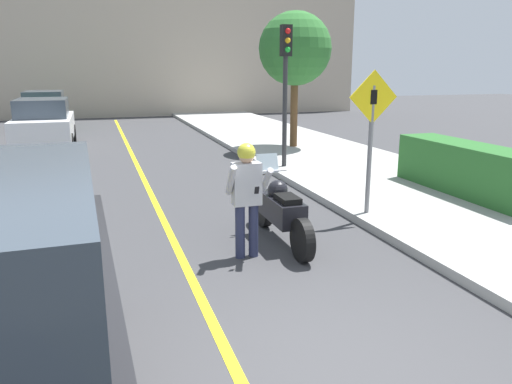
% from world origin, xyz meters
% --- Properties ---
extents(ground_plane, '(80.00, 80.00, 0.00)m').
position_xyz_m(ground_plane, '(0.00, 0.00, 0.00)').
color(ground_plane, '#38383A').
extents(sidewalk_curb, '(4.40, 44.00, 0.14)m').
position_xyz_m(sidewalk_curb, '(4.80, 4.00, 0.07)').
color(sidewalk_curb, '#9E9E99').
rests_on(sidewalk_curb, ground).
extents(road_center_line, '(0.12, 36.00, 0.01)m').
position_xyz_m(road_center_line, '(-0.60, 6.00, 0.00)').
color(road_center_line, yellow).
rests_on(road_center_line, ground).
extents(building_backdrop, '(28.00, 1.20, 7.80)m').
position_xyz_m(building_backdrop, '(0.00, 26.00, 3.90)').
color(building_backdrop, '#B2A38E').
rests_on(building_backdrop, ground).
extents(motorcycle, '(0.62, 2.33, 1.30)m').
position_xyz_m(motorcycle, '(1.01, 3.51, 0.51)').
color(motorcycle, black).
rests_on(motorcycle, ground).
extents(person_biker, '(0.59, 0.46, 1.66)m').
position_xyz_m(person_biker, '(0.32, 3.04, 1.01)').
color(person_biker, '#282D4C').
rests_on(person_biker, ground).
extents(crossing_sign, '(0.91, 0.08, 2.50)m').
position_xyz_m(crossing_sign, '(2.89, 4.10, 1.65)').
color(crossing_sign, slate).
rests_on(crossing_sign, sidewalk_curb).
extents(traffic_light, '(0.26, 0.30, 3.57)m').
position_xyz_m(traffic_light, '(3.04, 8.64, 2.63)').
color(traffic_light, '#2D2D30').
rests_on(traffic_light, sidewalk_curb).
extents(hedge_row, '(0.90, 3.75, 1.01)m').
position_xyz_m(hedge_row, '(5.60, 4.72, 0.65)').
color(hedge_row, '#286028').
rests_on(hedge_row, sidewalk_curb).
extents(street_tree, '(2.32, 2.32, 4.28)m').
position_xyz_m(street_tree, '(4.58, 11.79, 3.25)').
color(street_tree, brown).
rests_on(street_tree, sidewalk_curb).
extents(parked_car_white, '(1.88, 4.20, 1.68)m').
position_xyz_m(parked_car_white, '(-3.29, 14.80, 0.86)').
color(parked_car_white, black).
rests_on(parked_car_white, ground).
extents(parked_car_green, '(1.88, 4.20, 1.68)m').
position_xyz_m(parked_car_green, '(-3.73, 20.95, 0.86)').
color(parked_car_green, black).
rests_on(parked_car_green, ground).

